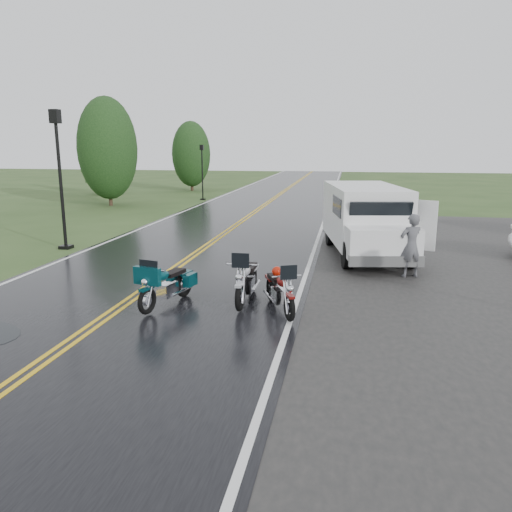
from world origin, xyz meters
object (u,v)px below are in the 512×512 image
at_px(motorcycle_silver, 240,286).
at_px(van_white, 348,231).
at_px(motorcycle_teal, 147,290).
at_px(person_at_van, 411,247).
at_px(lamp_post_far_left, 202,172).
at_px(motorcycle_red, 290,297).
at_px(lamp_post_near_left, 60,180).

height_order(motorcycle_silver, van_white, van_white).
bearing_deg(van_white, motorcycle_teal, -139.81).
relative_size(motorcycle_teal, person_at_van, 1.14).
bearing_deg(lamp_post_far_left, van_white, -61.54).
relative_size(motorcycle_red, lamp_post_near_left, 0.40).
distance_m(person_at_van, lamp_post_far_left, 21.21).
bearing_deg(motorcycle_silver, motorcycle_red, -21.96).
bearing_deg(motorcycle_teal, lamp_post_far_left, 117.49).
bearing_deg(lamp_post_near_left, motorcycle_red, -35.41).
relative_size(motorcycle_silver, lamp_post_far_left, 0.58).
bearing_deg(motorcycle_silver, person_at_van, 43.00).
bearing_deg(motorcycle_silver, lamp_post_far_left, 107.66).
xyz_separation_m(motorcycle_silver, lamp_post_far_left, (-7.20, 21.77, 1.18)).
xyz_separation_m(motorcycle_silver, person_at_van, (3.91, 3.73, 0.24)).
relative_size(motorcycle_red, person_at_van, 1.11).
bearing_deg(motorcycle_red, motorcycle_silver, 135.07).
bearing_deg(motorcycle_red, lamp_post_far_left, 86.92).
height_order(motorcycle_teal, person_at_van, person_at_van).
relative_size(van_white, person_at_van, 3.39).
distance_m(motorcycle_silver, lamp_post_near_left, 9.49).
xyz_separation_m(lamp_post_near_left, lamp_post_far_left, (0.22, 16.13, -0.57)).
bearing_deg(van_white, motorcycle_red, -113.04).
xyz_separation_m(motorcycle_teal, lamp_post_near_left, (-5.56, 6.18, 1.79)).
distance_m(van_white, lamp_post_far_left, 19.82).
distance_m(motorcycle_silver, van_white, 4.92).
distance_m(motorcycle_red, van_white, 4.95).
distance_m(lamp_post_near_left, lamp_post_far_left, 16.14).
distance_m(motorcycle_teal, lamp_post_far_left, 22.97).
distance_m(person_at_van, lamp_post_near_left, 11.59).
bearing_deg(van_white, person_at_van, -30.40).
bearing_deg(lamp_post_far_left, motorcycle_silver, -71.69).
height_order(motorcycle_red, lamp_post_far_left, lamp_post_far_left).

